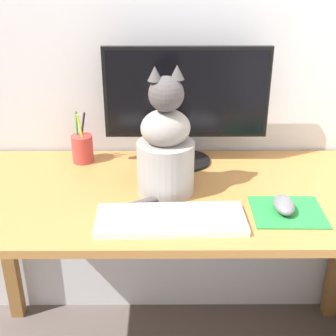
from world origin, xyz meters
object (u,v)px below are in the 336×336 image
monitor (186,100)px  pen_cup (82,148)px  keyboard (171,219)px  computer_mouse_right (284,205)px  cat (166,148)px

monitor → pen_cup: size_ratio=3.00×
monitor → keyboard: (-0.05, -0.39, -0.21)m
monitor → computer_mouse_right: 0.47m
pen_cup → computer_mouse_right: bearing=-29.1°
computer_mouse_right → monitor: bearing=128.1°
cat → pen_cup: bearing=133.0°
monitor → pen_cup: bearing=178.6°
computer_mouse_right → pen_cup: (-0.61, 0.34, 0.03)m
monitor → keyboard: 0.44m
monitor → cat: bearing=-108.2°
keyboard → computer_mouse_right: computer_mouse_right is taller
computer_mouse_right → cat: bearing=159.1°
monitor → keyboard: monitor is taller
computer_mouse_right → cat: cat is taller
keyboard → pen_cup: size_ratio=2.28×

